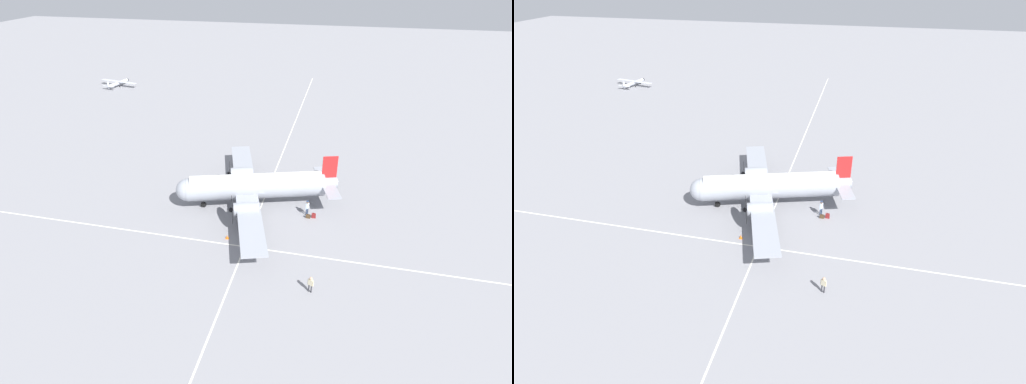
# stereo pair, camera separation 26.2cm
# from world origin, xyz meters

# --- Properties ---
(ground_plane) EXTENTS (300.00, 300.00, 0.00)m
(ground_plane) POSITION_xyz_m (0.00, 0.00, 0.00)
(ground_plane) COLOR gray
(apron_line_eastwest) EXTENTS (120.00, 0.16, 0.01)m
(apron_line_eastwest) POSITION_xyz_m (0.00, -8.20, 0.00)
(apron_line_eastwest) COLOR silver
(apron_line_eastwest) RESTS_ON ground_plane
(apron_line_northsouth) EXTENTS (0.16, 120.00, 0.01)m
(apron_line_northsouth) POSITION_xyz_m (0.69, 0.00, 0.00)
(apron_line_northsouth) COLOR silver
(apron_line_northsouth) RESTS_ON ground_plane
(airliner_main) EXTENTS (18.98, 24.30, 6.06)m
(airliner_main) POSITION_xyz_m (-0.43, -0.14, 2.61)
(airliner_main) COLOR #9399A3
(airliner_main) RESTS_ON ground_plane
(crew_foreground) EXTENTS (0.55, 0.32, 1.72)m
(crew_foreground) POSITION_xyz_m (7.93, -13.15, 1.05)
(crew_foreground) COLOR #2D2D33
(crew_foreground) RESTS_ON ground_plane
(passenger_boarding) EXTENTS (0.43, 0.55, 1.86)m
(passenger_boarding) POSITION_xyz_m (6.24, -0.84, 1.16)
(passenger_boarding) COLOR navy
(passenger_boarding) RESTS_ON ground_plane
(suitcase_near_door) EXTENTS (0.51, 0.13, 0.55)m
(suitcase_near_door) POSITION_xyz_m (6.45, -1.52, 0.26)
(suitcase_near_door) COLOR #47331E
(suitcase_near_door) RESTS_ON ground_plane
(suitcase_upright_spare) EXTENTS (0.48, 0.19, 0.65)m
(suitcase_upright_spare) POSITION_xyz_m (7.07, -1.32, 0.31)
(suitcase_upright_spare) COLOR maroon
(suitcase_upright_spare) RESTS_ON ground_plane
(light_aircraft_distant) EXTENTS (9.51, 7.17, 1.86)m
(light_aircraft_distant) POSITION_xyz_m (-42.33, 42.89, 0.79)
(light_aircraft_distant) COLOR #B7BCC6
(light_aircraft_distant) RESTS_ON ground_plane
(traffic_cone) EXTENTS (0.34, 0.34, 0.45)m
(traffic_cone) POSITION_xyz_m (-1.49, -7.26, 0.21)
(traffic_cone) COLOR orange
(traffic_cone) RESTS_ON ground_plane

